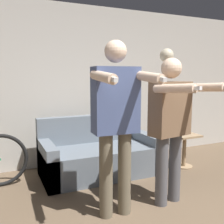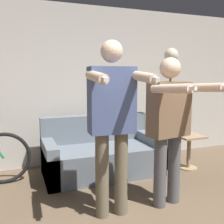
{
  "view_description": "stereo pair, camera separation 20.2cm",
  "coord_description": "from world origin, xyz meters",
  "px_view_note": "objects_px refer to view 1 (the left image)",
  "views": [
    {
      "loc": [
        -1.43,
        -1.15,
        1.46
      ],
      "look_at": [
        -0.11,
        1.79,
        1.02
      ],
      "focal_mm": 42.0,
      "sensor_mm": 36.0,
      "label": 1
    },
    {
      "loc": [
        -1.24,
        -1.22,
        1.46
      ],
      "look_at": [
        -0.11,
        1.79,
        1.02
      ],
      "focal_mm": 42.0,
      "sensor_mm": 36.0,
      "label": 2
    }
  ],
  "objects_px": {
    "floor_lamp": "(166,79)",
    "cup": "(181,130)",
    "couch": "(99,156)",
    "cat": "(113,110)",
    "side_table": "(184,144)",
    "person_right": "(171,120)",
    "person_left": "(116,117)"
  },
  "relations": [
    {
      "from": "person_left",
      "to": "couch",
      "type": "bearing_deg",
      "value": 79.97
    },
    {
      "from": "person_right",
      "to": "cup",
      "type": "distance_m",
      "value": 1.37
    },
    {
      "from": "person_right",
      "to": "side_table",
      "type": "distance_m",
      "value": 1.45
    },
    {
      "from": "couch",
      "to": "person_right",
      "type": "bearing_deg",
      "value": -71.63
    },
    {
      "from": "person_right",
      "to": "floor_lamp",
      "type": "distance_m",
      "value": 1.38
    },
    {
      "from": "couch",
      "to": "floor_lamp",
      "type": "height_order",
      "value": "floor_lamp"
    },
    {
      "from": "cat",
      "to": "person_left",
      "type": "bearing_deg",
      "value": -113.17
    },
    {
      "from": "couch",
      "to": "side_table",
      "type": "relative_size",
      "value": 3.17
    },
    {
      "from": "person_left",
      "to": "cat",
      "type": "xyz_separation_m",
      "value": [
        0.65,
        1.51,
        -0.14
      ]
    },
    {
      "from": "cat",
      "to": "floor_lamp",
      "type": "distance_m",
      "value": 0.98
    },
    {
      "from": "cat",
      "to": "floor_lamp",
      "type": "height_order",
      "value": "floor_lamp"
    },
    {
      "from": "person_left",
      "to": "person_right",
      "type": "xyz_separation_m",
      "value": [
        0.68,
        -0.0,
        -0.09
      ]
    },
    {
      "from": "couch",
      "to": "cat",
      "type": "xyz_separation_m",
      "value": [
        0.37,
        0.31,
        0.65
      ]
    },
    {
      "from": "floor_lamp",
      "to": "cup",
      "type": "xyz_separation_m",
      "value": [
        0.21,
        -0.15,
        -0.82
      ]
    },
    {
      "from": "person_left",
      "to": "cup",
      "type": "bearing_deg",
      "value": 33.96
    },
    {
      "from": "person_left",
      "to": "floor_lamp",
      "type": "bearing_deg",
      "value": 41.53
    },
    {
      "from": "floor_lamp",
      "to": "couch",
      "type": "bearing_deg",
      "value": 174.92
    },
    {
      "from": "couch",
      "to": "side_table",
      "type": "height_order",
      "value": "couch"
    },
    {
      "from": "floor_lamp",
      "to": "cup",
      "type": "bearing_deg",
      "value": -35.72
    },
    {
      "from": "couch",
      "to": "person_left",
      "type": "bearing_deg",
      "value": -103.16
    },
    {
      "from": "couch",
      "to": "person_left",
      "type": "relative_size",
      "value": 0.94
    },
    {
      "from": "person_right",
      "to": "floor_lamp",
      "type": "height_order",
      "value": "floor_lamp"
    },
    {
      "from": "person_right",
      "to": "side_table",
      "type": "height_order",
      "value": "person_right"
    },
    {
      "from": "cat",
      "to": "side_table",
      "type": "relative_size",
      "value": 0.92
    },
    {
      "from": "person_left",
      "to": "side_table",
      "type": "bearing_deg",
      "value": 32.04
    },
    {
      "from": "person_left",
      "to": "cup",
      "type": "distance_m",
      "value": 1.91
    },
    {
      "from": "person_left",
      "to": "floor_lamp",
      "type": "height_order",
      "value": "floor_lamp"
    },
    {
      "from": "cat",
      "to": "floor_lamp",
      "type": "xyz_separation_m",
      "value": [
        0.74,
        -0.41,
        0.5
      ]
    },
    {
      "from": "person_right",
      "to": "cup",
      "type": "bearing_deg",
      "value": 35.65
    },
    {
      "from": "floor_lamp",
      "to": "person_right",
      "type": "bearing_deg",
      "value": -122.8
    },
    {
      "from": "floor_lamp",
      "to": "side_table",
      "type": "xyz_separation_m",
      "value": [
        0.25,
        -0.19,
        -1.03
      ]
    },
    {
      "from": "couch",
      "to": "person_left",
      "type": "distance_m",
      "value": 1.46
    }
  ]
}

